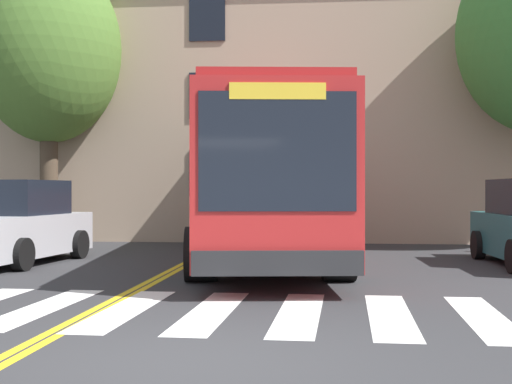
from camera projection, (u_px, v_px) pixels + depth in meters
The scene contains 9 objects.
ground_plane at pixel (188, 362), 6.65m from camera, with size 120.00×120.00×0.00m, color #303033.
crosswalk at pixel (168, 310), 9.47m from camera, with size 15.76×3.77×0.01m.
lane_line_yellow_inner at pixel (232, 238), 23.50m from camera, with size 0.12×36.00×0.01m, color gold.
lane_line_yellow_outer at pixel (237, 238), 23.49m from camera, with size 0.12×36.00×0.01m, color gold.
city_bus at pixel (263, 179), 16.11m from camera, with size 4.00×12.22×3.41m.
car_silver_near_lane at pixel (15, 226), 15.52m from camera, with size 2.31×4.38×1.81m.
car_navy_behind_bus at pixel (311, 212), 24.49m from camera, with size 2.23×3.80×1.82m.
street_tree_curbside_small at pixel (49, 50), 21.26m from camera, with size 5.74×5.62×8.63m.
building_facade at pixel (227, 118), 25.67m from camera, with size 35.20×8.43×8.40m.
Camera 1 is at (1.30, -6.55, 1.62)m, focal length 50.00 mm.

